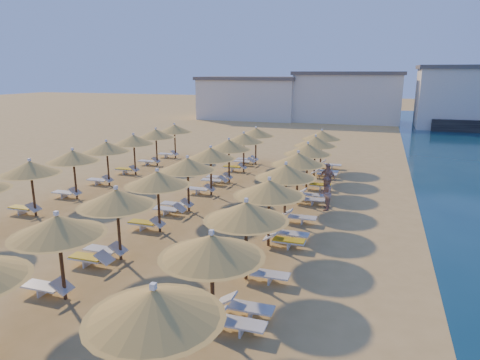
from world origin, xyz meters
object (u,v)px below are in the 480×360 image
(parasol_row_west, at_px, (174,172))
(beachgoer_b, at_px, (325,194))
(beachgoer_c, at_px, (327,179))
(parasol_row_east, at_px, (278,180))

(parasol_row_west, bearing_deg, beachgoer_b, 30.89)
(parasol_row_west, relative_size, beachgoer_c, 16.69)
(parasol_row_east, xyz_separation_m, beachgoer_b, (1.66, 4.13, -1.62))
(parasol_row_east, bearing_deg, beachgoer_b, 68.07)
(parasol_row_east, height_order, parasol_row_west, same)
(beachgoer_b, bearing_deg, parasol_row_east, -23.19)
(parasol_row_east, xyz_separation_m, beachgoer_c, (1.38, 7.28, -1.57))
(parasol_row_west, bearing_deg, beachgoer_c, 47.69)
(parasol_row_east, distance_m, beachgoer_c, 7.57)
(beachgoer_c, xyz_separation_m, beachgoer_b, (0.28, -3.14, -0.05))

